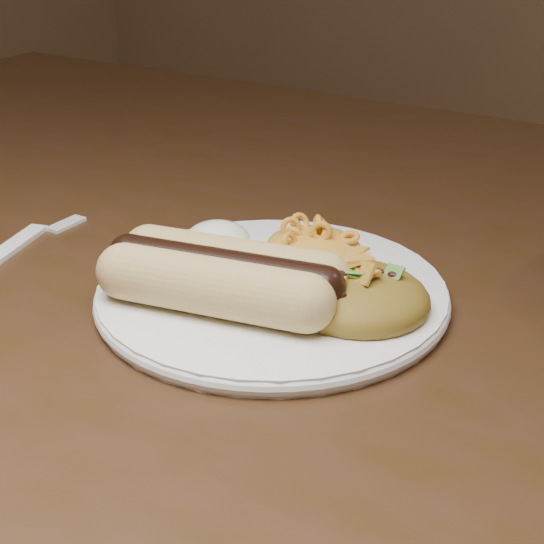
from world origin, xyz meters
The scene contains 7 objects.
table centered at (0.00, 0.00, 0.66)m, with size 1.60×0.90×0.75m.
plate centered at (0.01, -0.10, 0.76)m, with size 0.24×0.24×0.01m, color white.
hotdog centered at (-0.01, -0.14, 0.78)m, with size 0.14×0.09×0.04m.
mac_and_cheese centered at (0.00, -0.04, 0.78)m, with size 0.07×0.07×0.03m, color yellow.
sour_cream centered at (-0.06, -0.07, 0.78)m, with size 0.05×0.05×0.03m, color white.
taco_salad centered at (0.07, -0.10, 0.78)m, with size 0.10×0.09×0.04m.
fork centered at (-0.21, -0.14, 0.75)m, with size 0.02×0.15×0.00m, color white.
Camera 1 is at (0.27, -0.54, 1.02)m, focal length 55.00 mm.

